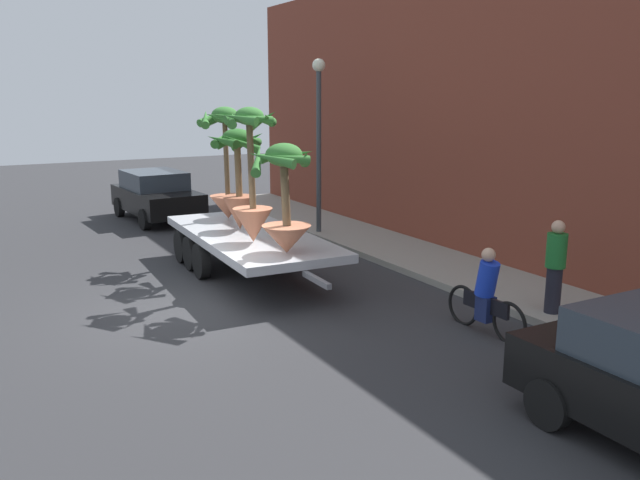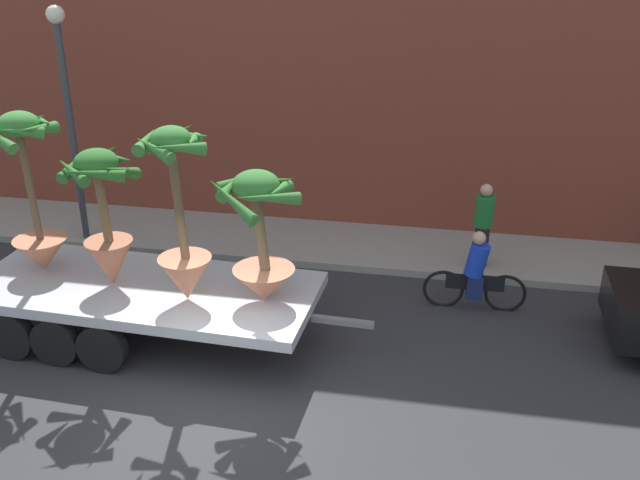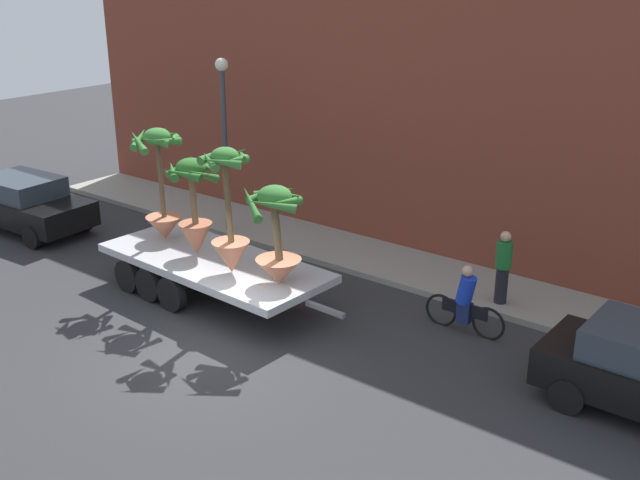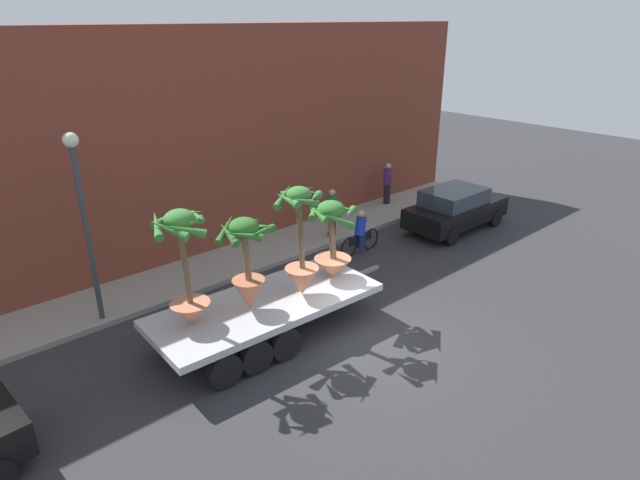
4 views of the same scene
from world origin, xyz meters
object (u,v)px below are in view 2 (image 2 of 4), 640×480
(potted_palm_front, at_px, (104,218))
(cyclist, at_px, (476,275))
(flatbed_trailer, at_px, (130,295))
(potted_palm_extra, at_px, (31,197))
(potted_palm_middle, at_px, (260,241))
(potted_palm_rear, at_px, (181,228))
(pedestrian_near_gate, at_px, (483,224))
(street_lamp, at_px, (67,96))

(potted_palm_front, bearing_deg, cyclist, 19.35)
(flatbed_trailer, relative_size, potted_palm_extra, 2.45)
(cyclist, bearing_deg, potted_palm_middle, -146.98)
(potted_palm_rear, xyz_separation_m, potted_palm_extra, (-2.79, 0.52, 0.11))
(potted_palm_rear, bearing_deg, pedestrian_near_gate, 39.71)
(potted_palm_middle, xyz_separation_m, potted_palm_extra, (-3.98, 0.35, 0.30))
(potted_palm_middle, distance_m, potted_palm_extra, 4.01)
(potted_palm_extra, distance_m, cyclist, 7.72)
(flatbed_trailer, height_order, potted_palm_extra, potted_palm_extra)
(potted_palm_rear, distance_m, pedestrian_near_gate, 6.15)
(potted_palm_rear, distance_m, potted_palm_middle, 1.22)
(potted_palm_extra, relative_size, pedestrian_near_gate, 1.61)
(potted_palm_rear, relative_size, cyclist, 1.52)
(potted_palm_middle, distance_m, pedestrian_near_gate, 5.14)
(pedestrian_near_gate, xyz_separation_m, street_lamp, (-8.34, -0.20, 2.19))
(cyclist, xyz_separation_m, street_lamp, (-8.23, 1.32, 2.56))
(potted_palm_extra, bearing_deg, pedestrian_near_gate, 24.17)
(potted_palm_middle, height_order, cyclist, potted_palm_middle)
(potted_palm_front, xyz_separation_m, pedestrian_near_gate, (6.04, 3.60, -1.10))
(potted_palm_rear, distance_m, cyclist, 5.33)
(pedestrian_near_gate, height_order, street_lamp, street_lamp)
(street_lamp, bearing_deg, flatbed_trailer, -52.41)
(potted_palm_front, relative_size, street_lamp, 0.48)
(potted_palm_front, height_order, street_lamp, street_lamp)
(street_lamp, bearing_deg, potted_palm_extra, -73.93)
(potted_palm_rear, xyz_separation_m, pedestrian_near_gate, (4.65, 3.86, -1.15))
(potted_palm_front, bearing_deg, potted_palm_extra, 169.57)
(potted_palm_middle, distance_m, street_lamp, 6.13)
(flatbed_trailer, height_order, pedestrian_near_gate, pedestrian_near_gate)
(cyclist, distance_m, pedestrian_near_gate, 1.57)
(potted_palm_rear, height_order, potted_palm_front, potted_palm_rear)
(potted_palm_extra, distance_m, street_lamp, 3.39)
(potted_palm_extra, height_order, street_lamp, street_lamp)
(potted_palm_middle, relative_size, potted_palm_extra, 0.78)
(pedestrian_near_gate, bearing_deg, street_lamp, -178.62)
(flatbed_trailer, xyz_separation_m, potted_palm_middle, (2.32, -0.15, 1.24))
(potted_palm_rear, height_order, potted_palm_extra, potted_palm_rear)
(potted_palm_rear, relative_size, street_lamp, 0.58)
(potted_palm_extra, height_order, cyclist, potted_palm_extra)
(pedestrian_near_gate, distance_m, street_lamp, 8.63)
(cyclist, relative_size, street_lamp, 0.38)
(potted_palm_middle, bearing_deg, potted_palm_extra, 174.97)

